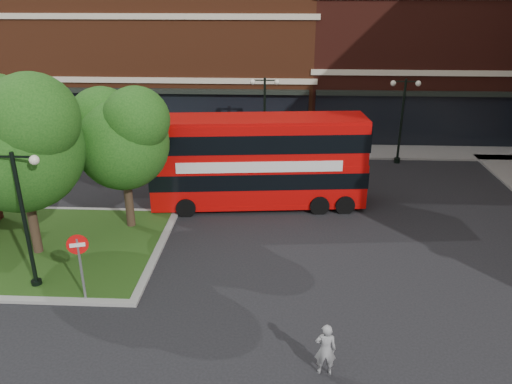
# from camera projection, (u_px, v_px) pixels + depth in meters

# --- Properties ---
(ground) EXTENTS (120.00, 120.00, 0.00)m
(ground) POSITION_uv_depth(u_px,v_px,m) (192.00, 295.00, 17.12)
(ground) COLOR black
(ground) RESTS_ON ground
(pavement_far) EXTENTS (44.00, 3.00, 0.12)m
(pavement_far) POSITION_uv_depth(u_px,v_px,m) (235.00, 149.00, 32.33)
(pavement_far) COLOR slate
(pavement_far) RESTS_ON ground
(terrace_far_left) EXTENTS (26.00, 12.00, 14.00)m
(terrace_far_left) POSITION_uv_depth(u_px,v_px,m) (135.00, 28.00, 36.99)
(terrace_far_left) COLOR #602C17
(terrace_far_left) RESTS_ON ground
(terrace_far_right) EXTENTS (18.00, 12.00, 16.00)m
(terrace_far_right) POSITION_uv_depth(u_px,v_px,m) (437.00, 14.00, 35.59)
(terrace_far_right) COLOR #471911
(terrace_far_right) RESTS_ON ground
(traffic_island) EXTENTS (12.60, 7.60, 0.15)m
(traffic_island) POSITION_uv_depth(u_px,v_px,m) (9.00, 246.00, 20.23)
(traffic_island) COLOR gray
(traffic_island) RESTS_ON ground
(tree_island_west) EXTENTS (5.40, 4.71, 7.21)m
(tree_island_west) POSITION_uv_depth(u_px,v_px,m) (16.00, 137.00, 17.98)
(tree_island_west) COLOR #2D2116
(tree_island_west) RESTS_ON ground
(tree_island_east) EXTENTS (4.46, 3.90, 6.29)m
(tree_island_east) POSITION_uv_depth(u_px,v_px,m) (120.00, 134.00, 20.34)
(tree_island_east) COLOR #2D2116
(tree_island_east) RESTS_ON ground
(lamp_island) EXTENTS (1.72, 0.36, 5.00)m
(lamp_island) POSITION_uv_depth(u_px,v_px,m) (23.00, 215.00, 16.48)
(lamp_island) COLOR black
(lamp_island) RESTS_ON ground
(lamp_far_left) EXTENTS (1.72, 0.36, 5.00)m
(lamp_far_left) POSITION_uv_depth(u_px,v_px,m) (265.00, 115.00, 29.34)
(lamp_far_left) COLOR black
(lamp_far_left) RESTS_ON ground
(lamp_far_right) EXTENTS (1.72, 0.36, 5.00)m
(lamp_far_right) POSITION_uv_depth(u_px,v_px,m) (402.00, 117.00, 28.97)
(lamp_far_right) COLOR black
(lamp_far_right) RESTS_ON ground
(bus) EXTENTS (10.13, 3.21, 3.80)m
(bus) POSITION_uv_depth(u_px,v_px,m) (258.00, 156.00, 23.27)
(bus) COLOR #BA0807
(bus) RESTS_ON ground
(woman) EXTENTS (0.59, 0.40, 1.58)m
(woman) POSITION_uv_depth(u_px,v_px,m) (325.00, 349.00, 13.39)
(woman) COLOR gray
(woman) RESTS_ON ground
(car_silver) EXTENTS (3.85, 1.68, 1.29)m
(car_silver) POSITION_uv_depth(u_px,v_px,m) (232.00, 143.00, 31.65)
(car_silver) COLOR silver
(car_silver) RESTS_ON ground
(car_white) EXTENTS (4.77, 1.85, 1.55)m
(car_white) POSITION_uv_depth(u_px,v_px,m) (288.00, 147.00, 30.40)
(car_white) COLOR white
(car_white) RESTS_ON ground
(no_entry_sign) EXTENTS (0.67, 0.24, 2.49)m
(no_entry_sign) POSITION_uv_depth(u_px,v_px,m) (79.00, 255.00, 16.14)
(no_entry_sign) COLOR slate
(no_entry_sign) RESTS_ON ground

